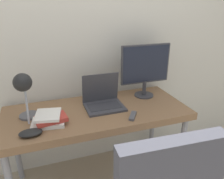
# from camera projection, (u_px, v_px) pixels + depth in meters

# --- Properties ---
(wall_back) EXTENTS (8.00, 0.05, 2.60)m
(wall_back) POSITION_uv_depth(u_px,v_px,m) (84.00, 36.00, 1.97)
(wall_back) COLOR beige
(wall_back) RESTS_ON ground_plane
(desk) EXTENTS (1.52, 0.65, 0.75)m
(desk) POSITION_uv_depth(u_px,v_px,m) (97.00, 117.00, 1.86)
(desk) COLOR brown
(desk) RESTS_ON ground_plane
(laptop) EXTENTS (0.32, 0.26, 0.27)m
(laptop) POSITION_uv_depth(u_px,v_px,m) (103.00, 100.00, 1.88)
(laptop) COLOR #38383D
(laptop) RESTS_ON desk
(monitor) EXTENTS (0.48, 0.18, 0.49)m
(monitor) POSITION_uv_depth(u_px,v_px,m) (145.00, 67.00, 2.01)
(monitor) COLOR #333338
(monitor) RESTS_ON desk
(desk_lamp) EXTENTS (0.15, 0.29, 0.40)m
(desk_lamp) POSITION_uv_depth(u_px,v_px,m) (24.00, 89.00, 1.51)
(desk_lamp) COLOR #4C4C51
(desk_lamp) RESTS_ON desk
(book_stack) EXTENTS (0.27, 0.22, 0.08)m
(book_stack) POSITION_uv_depth(u_px,v_px,m) (49.00, 119.00, 1.60)
(book_stack) COLOR silver
(book_stack) RESTS_ON desk
(tv_remote) EXTENTS (0.11, 0.13, 0.02)m
(tv_remote) POSITION_uv_depth(u_px,v_px,m) (133.00, 116.00, 1.71)
(tv_remote) COLOR #4C4C51
(tv_remote) RESTS_ON desk
(game_controller) EXTENTS (0.16, 0.10, 0.04)m
(game_controller) POSITION_uv_depth(u_px,v_px,m) (31.00, 133.00, 1.47)
(game_controller) COLOR black
(game_controller) RESTS_ON desk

